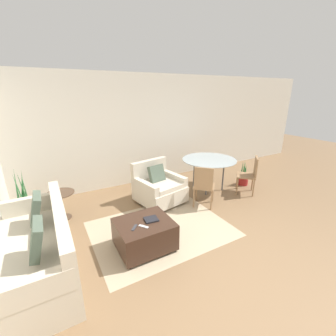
{
  "coord_description": "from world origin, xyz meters",
  "views": [
    {
      "loc": [
        -2.19,
        -2.0,
        2.31
      ],
      "look_at": [
        0.07,
        1.99,
        0.75
      ],
      "focal_mm": 24.0,
      "sensor_mm": 36.0,
      "label": 1
    }
  ],
  "objects": [
    {
      "name": "tv_remote_secondary",
      "position": [
        -1.11,
        0.61,
        0.46
      ],
      "size": [
        0.12,
        0.15,
        0.01
      ],
      "color": "#B7B7BC",
      "rests_on": "ottoman"
    },
    {
      "name": "ottoman",
      "position": [
        -1.06,
        0.73,
        0.25
      ],
      "size": [
        0.83,
        0.71,
        0.46
      ],
      "color": "#382319",
      "rests_on": "ground_plane"
    },
    {
      "name": "tv_remote_primary",
      "position": [
        -1.24,
        0.65,
        0.46
      ],
      "size": [
        0.14,
        0.15,
        0.01
      ],
      "color": "#333338",
      "rests_on": "ottoman"
    },
    {
      "name": "potted_plant_small",
      "position": [
        2.2,
        1.77,
        0.19
      ],
      "size": [
        0.25,
        0.25,
        0.65
      ],
      "color": "maroon",
      "rests_on": "ground_plane"
    },
    {
      "name": "side_table",
      "position": [
        -2.06,
        2.29,
        0.38
      ],
      "size": [
        0.49,
        0.49,
        0.53
      ],
      "color": "#4C3828",
      "rests_on": "ground_plane"
    },
    {
      "name": "book_stack",
      "position": [
        -0.94,
        0.73,
        0.47
      ],
      "size": [
        0.22,
        0.2,
        0.02
      ],
      "color": "black",
      "rests_on": "ottoman"
    },
    {
      "name": "area_rug",
      "position": [
        -0.6,
        1.04,
        0.0
      ],
      "size": [
        2.34,
        1.77,
        0.01
      ],
      "color": "tan",
      "rests_on": "ground_plane"
    },
    {
      "name": "couch",
      "position": [
        -2.47,
        0.96,
        0.32
      ],
      "size": [
        0.87,
        2.02,
        0.94
      ],
      "color": "beige",
      "rests_on": "ground_plane"
    },
    {
      "name": "potted_plant",
      "position": [
        -2.66,
        2.34,
        0.26
      ],
      "size": [
        0.35,
        0.35,
        1.08
      ],
      "color": "#333338",
      "rests_on": "ground_plane"
    },
    {
      "name": "dining_chair_near_left",
      "position": [
        0.55,
        1.34,
        0.52
      ],
      "size": [
        0.59,
        0.59,
        0.9
      ],
      "color": "#93704C",
      "rests_on": "ground_plane"
    },
    {
      "name": "dining_chair_near_right",
      "position": [
        1.92,
        1.34,
        0.52
      ],
      "size": [
        0.59,
        0.59,
        0.9
      ],
      "color": "#93704C",
      "rests_on": "ground_plane"
    },
    {
      "name": "armchair",
      "position": [
        -0.16,
        2.0,
        0.34
      ],
      "size": [
        1.04,
        1.03,
        0.88
      ],
      "color": "beige",
      "rests_on": "ground_plane"
    },
    {
      "name": "wall_back",
      "position": [
        0.0,
        3.34,
        1.38
      ],
      "size": [
        12.0,
        0.06,
        2.75
      ],
      "color": "silver",
      "rests_on": "ground_plane"
    },
    {
      "name": "ground_plane",
      "position": [
        0.0,
        0.0,
        0.0
      ],
      "size": [
        20.0,
        20.0,
        0.0
      ],
      "primitive_type": "plane",
      "color": "brown"
    },
    {
      "name": "dining_table",
      "position": [
        1.23,
        2.02,
        0.7
      ],
      "size": [
        1.3,
        1.3,
        0.77
      ],
      "color": "#99A8AD",
      "rests_on": "ground_plane"
    }
  ]
}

